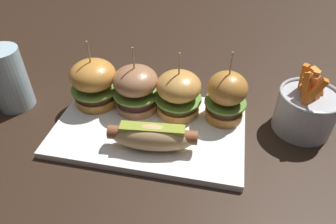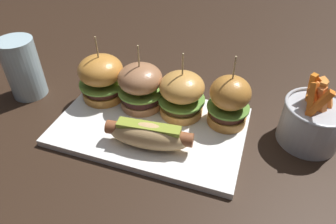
{
  "view_description": "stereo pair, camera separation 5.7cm",
  "coord_description": "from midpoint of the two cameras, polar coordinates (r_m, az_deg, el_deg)",
  "views": [
    {
      "loc": [
        0.13,
        -0.43,
        0.42
      ],
      "look_at": [
        0.04,
        0.0,
        0.05
      ],
      "focal_mm": 32.52,
      "sensor_mm": 36.0,
      "label": 1
    },
    {
      "loc": [
        0.18,
        -0.42,
        0.42
      ],
      "look_at": [
        0.04,
        0.0,
        0.05
      ],
      "focal_mm": 32.52,
      "sensor_mm": 36.0,
      "label": 2
    }
  ],
  "objects": [
    {
      "name": "fries_bucket",
      "position": [
        0.63,
        27.81,
        -1.67
      ],
      "size": [
        0.12,
        0.12,
        0.14
      ],
      "color": "#B7BABF",
      "rests_on": "ground"
    },
    {
      "name": "slider_center_right",
      "position": [
        0.61,
        5.28,
        3.25
      ],
      "size": [
        0.09,
        0.09,
        0.14
      ],
      "color": "gold",
      "rests_on": "platter_main"
    },
    {
      "name": "slider_far_left",
      "position": [
        0.66,
        -9.93,
        6.35
      ],
      "size": [
        0.1,
        0.1,
        0.14
      ],
      "color": "#CE8637",
      "rests_on": "platter_main"
    },
    {
      "name": "water_glass",
      "position": [
        0.73,
        -23.57,
        7.44
      ],
      "size": [
        0.08,
        0.08,
        0.13
      ],
      "primitive_type": "cylinder",
      "color": "silver",
      "rests_on": "ground"
    },
    {
      "name": "hot_dog",
      "position": [
        0.54,
        -0.58,
        -4.39
      ],
      "size": [
        0.16,
        0.06,
        0.05
      ],
      "color": "tan",
      "rests_on": "platter_main"
    },
    {
      "name": "platter_main",
      "position": [
        0.61,
        -0.61,
        -2.8
      ],
      "size": [
        0.37,
        0.23,
        0.01
      ],
      "primitive_type": "cube",
      "color": "white",
      "rests_on": "ground"
    },
    {
      "name": "slider_far_right",
      "position": [
        0.6,
        14.1,
        1.94
      ],
      "size": [
        0.08,
        0.08,
        0.15
      ],
      "color": "#C27E35",
      "rests_on": "platter_main"
    },
    {
      "name": "slider_center_left",
      "position": [
        0.63,
        -2.56,
        4.82
      ],
      "size": [
        0.1,
        0.1,
        0.14
      ],
      "color": "#A46F4A",
      "rests_on": "platter_main"
    },
    {
      "name": "ground_plane",
      "position": [
        0.62,
        -0.61,
        -3.29
      ],
      "size": [
        3.0,
        3.0,
        0.0
      ],
      "primitive_type": "plane",
      "color": "black"
    }
  ]
}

